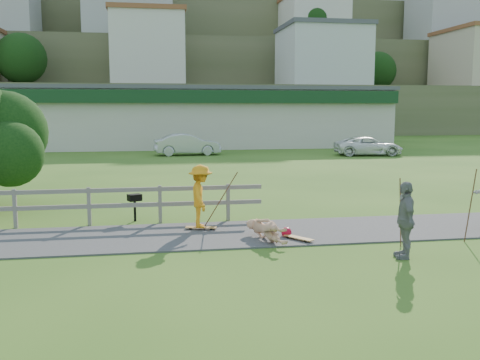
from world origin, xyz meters
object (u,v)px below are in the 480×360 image
at_px(skater_fallen, 267,230).
at_px(car_white, 368,146).
at_px(bbq, 135,208).
at_px(spectator_b, 405,220).
at_px(skater_rider, 201,200).
at_px(car_silver, 187,144).

distance_m(skater_fallen, car_white, 25.85).
distance_m(skater_fallen, bbq, 4.50).
height_order(skater_fallen, spectator_b, spectator_b).
height_order(skater_fallen, bbq, bbq).
height_order(skater_rider, bbq, skater_rider).
bearing_deg(spectator_b, car_silver, -160.19).
bearing_deg(skater_fallen, car_white, 44.80).
bearing_deg(bbq, car_white, 28.34).
distance_m(skater_rider, bbq, 2.43).
bearing_deg(spectator_b, skater_rider, -115.20).
bearing_deg(car_white, bbq, 146.74).
xyz_separation_m(car_silver, bbq, (-3.06, -22.02, -0.36)).
relative_size(spectator_b, bbq, 2.13).
xyz_separation_m(car_silver, car_white, (12.57, -2.33, -0.10)).
bearing_deg(skater_rider, car_white, -31.52).
height_order(skater_rider, spectator_b, spectator_b).
distance_m(spectator_b, car_white, 26.44).
bearing_deg(skater_fallen, bbq, 120.76).
height_order(skater_rider, skater_fallen, skater_rider).
relative_size(skater_fallen, car_silver, 0.36).
relative_size(skater_rider, spectator_b, 0.99).
height_order(skater_rider, car_silver, skater_rider).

